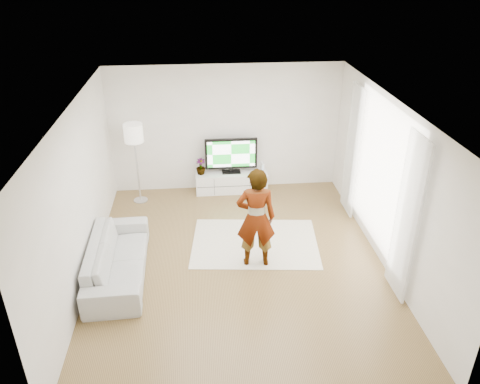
{
  "coord_description": "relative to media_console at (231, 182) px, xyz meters",
  "views": [
    {
      "loc": [
        -0.59,
        -6.65,
        4.85
      ],
      "look_at": [
        0.07,
        0.4,
        1.18
      ],
      "focal_mm": 35.0,
      "sensor_mm": 36.0,
      "label": 1
    }
  ],
  "objects": [
    {
      "name": "floor",
      "position": [
        -0.1,
        -2.76,
        -0.22
      ],
      "size": [
        6.0,
        6.0,
        0.0
      ],
      "primitive_type": "plane",
      "color": "olive",
      "rests_on": "ground"
    },
    {
      "name": "ceiling",
      "position": [
        -0.1,
        -2.76,
        2.58
      ],
      "size": [
        6.0,
        6.0,
        0.0
      ],
      "primitive_type": "plane",
      "color": "white",
      "rests_on": "wall_back"
    },
    {
      "name": "wall_left",
      "position": [
        -2.6,
        -2.76,
        1.18
      ],
      "size": [
        0.02,
        6.0,
        2.8
      ],
      "primitive_type": "cube",
      "color": "white",
      "rests_on": "floor"
    },
    {
      "name": "wall_right",
      "position": [
        2.4,
        -2.76,
        1.18
      ],
      "size": [
        0.02,
        6.0,
        2.8
      ],
      "primitive_type": "cube",
      "color": "white",
      "rests_on": "floor"
    },
    {
      "name": "wall_back",
      "position": [
        -0.1,
        0.24,
        1.18
      ],
      "size": [
        5.0,
        0.02,
        2.8
      ],
      "primitive_type": "cube",
      "color": "white",
      "rests_on": "floor"
    },
    {
      "name": "wall_front",
      "position": [
        -0.1,
        -5.76,
        1.18
      ],
      "size": [
        5.0,
        0.02,
        2.8
      ],
      "primitive_type": "cube",
      "color": "white",
      "rests_on": "floor"
    },
    {
      "name": "window",
      "position": [
        2.38,
        -2.46,
        1.23
      ],
      "size": [
        0.01,
        2.6,
        2.5
      ],
      "primitive_type": "cube",
      "color": "white",
      "rests_on": "wall_right"
    },
    {
      "name": "curtain_near",
      "position": [
        2.3,
        -3.76,
        1.13
      ],
      "size": [
        0.04,
        0.7,
        2.6
      ],
      "primitive_type": "cube",
      "color": "white",
      "rests_on": "floor"
    },
    {
      "name": "curtain_far",
      "position": [
        2.3,
        -1.16,
        1.13
      ],
      "size": [
        0.04,
        0.7,
        2.6
      ],
      "primitive_type": "cube",
      "color": "white",
      "rests_on": "floor"
    },
    {
      "name": "media_console",
      "position": [
        0.0,
        0.0,
        0.0
      ],
      "size": [
        1.59,
        0.45,
        0.45
      ],
      "color": "white",
      "rests_on": "floor"
    },
    {
      "name": "television",
      "position": [
        -0.0,
        0.03,
        0.66
      ],
      "size": [
        1.14,
        0.22,
        0.8
      ],
      "color": "black",
      "rests_on": "media_console"
    },
    {
      "name": "game_console",
      "position": [
        0.7,
        -0.0,
        0.33
      ],
      "size": [
        0.07,
        0.17,
        0.22
      ],
      "rotation": [
        0.0,
        0.0,
        0.16
      ],
      "color": "white",
      "rests_on": "media_console"
    },
    {
      "name": "potted_plant",
      "position": [
        -0.68,
        0.0,
        0.4
      ],
      "size": [
        0.23,
        0.23,
        0.36
      ],
      "primitive_type": "imported",
      "rotation": [
        0.0,
        0.0,
        0.12
      ],
      "color": "#3F7238",
      "rests_on": "media_console"
    },
    {
      "name": "rug",
      "position": [
        0.27,
        -2.17,
        -0.22
      ],
      "size": [
        2.47,
        1.89,
        0.01
      ],
      "primitive_type": "cube",
      "rotation": [
        0.0,
        0.0,
        -0.1
      ],
      "color": "#F1EACE",
      "rests_on": "floor"
    },
    {
      "name": "player",
      "position": [
        0.2,
        -2.8,
        0.69
      ],
      "size": [
        0.68,
        0.47,
        1.8
      ],
      "primitive_type": "imported",
      "rotation": [
        0.0,
        0.0,
        3.08
      ],
      "color": "#334772",
      "rests_on": "rug"
    },
    {
      "name": "sofa",
      "position": [
        -2.11,
        -2.91,
        0.1
      ],
      "size": [
        0.94,
        2.27,
        0.66
      ],
      "primitive_type": "imported",
      "rotation": [
        0.0,
        0.0,
        1.6
      ],
      "color": "#ACACA7",
      "rests_on": "floor"
    },
    {
      "name": "floor_lamp",
      "position": [
        -2.01,
        -0.29,
        1.26
      ],
      "size": [
        0.39,
        0.39,
        1.75
      ],
      "color": "silver",
      "rests_on": "floor"
    }
  ]
}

